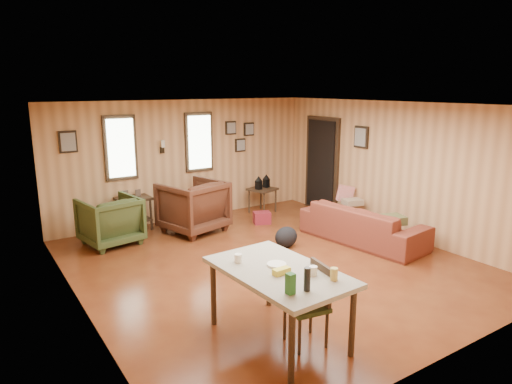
% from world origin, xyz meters
% --- Properties ---
extents(room, '(5.54, 6.04, 2.44)m').
position_xyz_m(room, '(0.17, 0.27, 1.21)').
color(room, brown).
rests_on(room, ground).
extents(sofa, '(0.93, 2.27, 0.86)m').
position_xyz_m(sofa, '(1.92, -0.06, 0.43)').
color(sofa, maroon).
rests_on(sofa, ground).
extents(recliner_brown, '(1.25, 1.20, 1.06)m').
position_xyz_m(recliner_brown, '(-0.28, 2.10, 0.53)').
color(recliner_brown, '#462315').
rests_on(recliner_brown, ground).
extents(recliner_green, '(1.01, 0.97, 0.91)m').
position_xyz_m(recliner_green, '(-1.78, 2.24, 0.46)').
color(recliner_green, '#333F1C').
rests_on(recliner_green, ground).
extents(end_table, '(0.63, 0.58, 0.78)m').
position_xyz_m(end_table, '(-1.19, 2.81, 0.44)').
color(end_table, '#3B291A').
rests_on(end_table, ground).
extents(side_table, '(0.64, 0.64, 0.81)m').
position_xyz_m(side_table, '(1.53, 2.48, 0.55)').
color(side_table, '#3B291A').
rests_on(side_table, ground).
extents(cooler, '(0.39, 0.34, 0.23)m').
position_xyz_m(cooler, '(1.06, 1.80, 0.12)').
color(cooler, maroon).
rests_on(cooler, ground).
extents(backpack, '(0.44, 0.35, 0.35)m').
position_xyz_m(backpack, '(0.64, 0.46, 0.18)').
color(backpack, black).
rests_on(backpack, ground).
extents(sofa_pillows, '(0.87, 1.84, 0.38)m').
position_xyz_m(sofa_pillows, '(2.29, 0.17, 0.51)').
color(sofa_pillows, brown).
rests_on(sofa_pillows, sofa).
extents(dining_table, '(1.02, 1.61, 1.03)m').
position_xyz_m(dining_table, '(-1.16, -1.82, 0.73)').
color(dining_table, gray).
rests_on(dining_table, ground).
extents(dining_chair, '(0.46, 0.46, 0.88)m').
position_xyz_m(dining_chair, '(-0.90, -2.04, 0.49)').
color(dining_chair, '#333F1C').
rests_on(dining_chair, ground).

